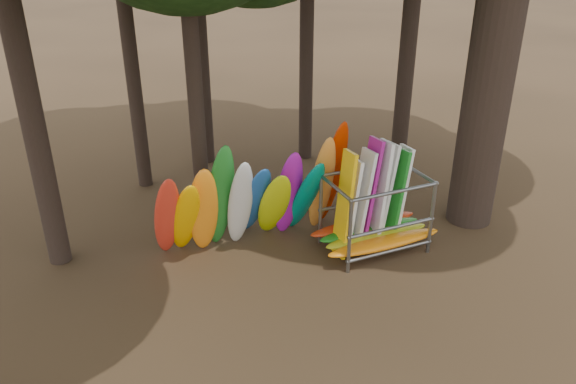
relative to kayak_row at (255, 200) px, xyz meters
name	(u,v)px	position (x,y,z in m)	size (l,w,h in m)	color
ground	(314,269)	(0.89, -1.59, -1.31)	(120.00, 120.00, 0.00)	#47331E
kayak_row	(255,200)	(0.00, 0.00, 0.00)	(5.08, 2.08, 3.28)	red
storage_rack	(375,215)	(2.72, -1.26, -0.39)	(3.15, 1.57, 2.86)	slate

